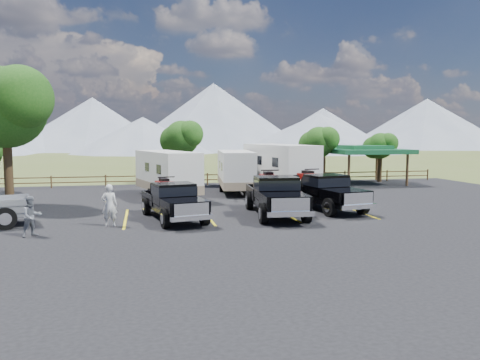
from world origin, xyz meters
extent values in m
plane|color=#4E5E27|center=(0.00, 0.00, 0.00)|extent=(320.00, 320.00, 0.00)
cube|color=black|center=(0.00, 3.00, 0.02)|extent=(44.00, 34.00, 0.04)
cube|color=yellow|center=(-6.00, 4.00, 0.04)|extent=(0.12, 5.50, 0.01)
cube|color=yellow|center=(-2.00, 4.00, 0.04)|extent=(0.12, 5.50, 0.01)
cube|color=yellow|center=(2.00, 4.00, 0.04)|extent=(0.12, 5.50, 0.01)
cube|color=yellow|center=(6.00, 4.00, 0.04)|extent=(0.12, 5.50, 0.01)
cylinder|color=black|center=(-12.50, 9.00, 2.24)|extent=(0.48, 0.48, 4.48)
sphere|color=#1A4912|center=(-12.50, 9.00, 5.60)|extent=(4.48, 4.48, 4.48)
sphere|color=#1A4912|center=(-11.54, 8.20, 6.08)|extent=(3.52, 3.52, 3.52)
cylinder|color=black|center=(9.00, 17.00, 1.40)|extent=(0.39, 0.39, 2.80)
sphere|color=#1A4912|center=(9.00, 17.00, 3.50)|extent=(2.52, 2.52, 2.52)
sphere|color=#1A4912|center=(9.54, 16.55, 3.77)|extent=(1.98, 1.98, 1.98)
sphere|color=#1A4912|center=(8.50, 17.40, 3.32)|extent=(2.16, 2.16, 2.16)
cylinder|color=black|center=(15.00, 18.00, 1.26)|extent=(0.38, 0.38, 2.52)
sphere|color=#1A4912|center=(15.00, 18.00, 3.15)|extent=(2.24, 2.24, 2.24)
sphere|color=#1A4912|center=(15.48, 17.60, 3.39)|extent=(1.76, 1.76, 1.76)
sphere|color=#1A4912|center=(14.55, 18.35, 2.99)|extent=(1.92, 1.92, 1.92)
cylinder|color=black|center=(-2.00, 19.00, 1.54)|extent=(0.41, 0.41, 3.08)
sphere|color=#1A4912|center=(-2.00, 19.00, 3.85)|extent=(2.80, 2.80, 2.80)
sphere|color=#1A4912|center=(-1.40, 18.50, 4.15)|extent=(2.20, 2.20, 2.20)
sphere|color=#1A4912|center=(-2.56, 19.44, 3.65)|extent=(2.40, 2.40, 2.40)
cylinder|color=brown|center=(-12.00, 18.50, 0.50)|extent=(0.12, 0.12, 1.00)
cylinder|color=brown|center=(-8.00, 18.50, 0.50)|extent=(0.12, 0.12, 1.00)
cylinder|color=brown|center=(-4.00, 18.50, 0.50)|extent=(0.12, 0.12, 1.00)
cylinder|color=brown|center=(0.00, 18.50, 0.50)|extent=(0.12, 0.12, 1.00)
cylinder|color=brown|center=(4.00, 18.50, 0.50)|extent=(0.12, 0.12, 1.00)
cylinder|color=brown|center=(8.00, 18.50, 0.50)|extent=(0.12, 0.12, 1.00)
cylinder|color=brown|center=(12.00, 18.50, 0.50)|extent=(0.12, 0.12, 1.00)
cylinder|color=brown|center=(16.00, 18.50, 0.50)|extent=(0.12, 0.12, 1.00)
cylinder|color=brown|center=(20.00, 18.50, 0.50)|extent=(0.12, 0.12, 1.00)
cube|color=brown|center=(2.00, 18.50, 0.45)|extent=(36.00, 0.06, 0.08)
cube|color=brown|center=(2.00, 18.50, 0.85)|extent=(36.00, 0.06, 0.08)
cylinder|color=brown|center=(10.50, 14.50, 1.30)|extent=(0.20, 0.20, 2.60)
cylinder|color=brown|center=(10.50, 19.50, 1.30)|extent=(0.20, 0.20, 2.60)
cylinder|color=brown|center=(15.50, 14.50, 1.30)|extent=(0.20, 0.20, 2.60)
cylinder|color=brown|center=(15.50, 19.50, 1.30)|extent=(0.20, 0.20, 2.60)
cube|color=#195A34|center=(13.00, 17.00, 2.75)|extent=(6.20, 6.20, 0.35)
cube|color=#195A34|center=(13.00, 17.00, 3.05)|extent=(3.50, 3.50, 0.35)
cone|color=gray|center=(-18.00, 112.00, 7.00)|extent=(44.00, 44.00, 14.00)
cone|color=gray|center=(14.00, 108.00, 9.00)|extent=(52.00, 52.00, 18.00)
cone|color=gray|center=(48.00, 114.00, 6.00)|extent=(40.00, 40.00, 12.00)
cone|color=gray|center=(80.00, 110.00, 7.50)|extent=(50.00, 50.00, 15.00)
cone|color=gray|center=(-5.00, 87.00, 4.00)|extent=(32.00, 32.00, 8.00)
cone|color=gray|center=(35.00, 84.00, 4.50)|extent=(40.00, 40.00, 9.00)
cube|color=black|center=(-3.73, 3.25, 0.64)|extent=(2.86, 5.72, 0.35)
cube|color=black|center=(-3.35, 1.45, 1.00)|extent=(2.16, 2.07, 0.48)
cube|color=black|center=(-3.70, 3.14, 1.34)|extent=(2.08, 1.84, 0.96)
cube|color=black|center=(-3.70, 3.14, 1.48)|extent=(2.13, 1.90, 0.43)
cube|color=black|center=(-4.09, 4.94, 0.91)|extent=(2.28, 2.64, 0.53)
cube|color=white|center=(-3.14, 0.49, 0.95)|extent=(1.52, 0.39, 0.53)
cube|color=white|center=(-3.13, 0.43, 0.59)|extent=(1.88, 0.56, 0.21)
cube|color=white|center=(-4.33, 6.07, 0.59)|extent=(1.87, 0.54, 0.21)
cylinder|color=black|center=(-4.22, 1.20, 0.47)|extent=(0.46, 0.90, 0.86)
cylinder|color=black|center=(-2.45, 1.58, 0.47)|extent=(0.46, 0.90, 0.86)
cylinder|color=black|center=(-5.00, 4.92, 0.47)|extent=(0.46, 0.90, 0.86)
cylinder|color=black|center=(-3.24, 5.30, 0.47)|extent=(0.46, 0.90, 0.86)
cube|color=maroon|center=(-4.09, 4.94, 1.56)|extent=(0.92, 1.36, 0.34)
cube|color=black|center=(-4.09, 4.94, 1.80)|extent=(0.52, 0.78, 0.17)
cube|color=maroon|center=(-3.98, 4.42, 1.65)|extent=(0.82, 0.49, 0.21)
cylinder|color=black|center=(-4.00, 4.52, 1.99)|extent=(0.86, 0.24, 0.06)
cylinder|color=black|center=(-4.40, 4.33, 1.36)|extent=(0.36, 0.58, 0.54)
cylinder|color=black|center=(-3.55, 4.51, 1.36)|extent=(0.36, 0.58, 0.54)
cylinder|color=black|center=(-4.62, 5.37, 1.36)|extent=(0.36, 0.58, 0.54)
cylinder|color=black|center=(-3.77, 5.55, 1.36)|extent=(0.36, 0.58, 0.54)
cube|color=black|center=(1.39, 3.38, 0.72)|extent=(2.42, 6.26, 0.39)
cube|color=black|center=(1.24, 1.32, 1.12)|extent=(2.20, 2.08, 0.54)
cube|color=black|center=(1.38, 3.25, 1.49)|extent=(2.14, 1.82, 1.08)
cube|color=black|center=(1.38, 3.25, 1.65)|extent=(2.19, 1.89, 0.48)
cube|color=black|center=(1.53, 5.31, 1.01)|extent=(2.25, 2.72, 0.59)
cube|color=white|center=(1.17, 0.23, 1.06)|extent=(1.72, 0.21, 0.59)
cube|color=white|center=(1.16, 0.16, 0.65)|extent=(2.12, 0.35, 0.24)
cube|color=white|center=(1.63, 6.60, 0.65)|extent=(2.12, 0.32, 0.24)
cylinder|color=black|center=(0.23, 1.33, 0.52)|extent=(0.39, 0.99, 0.97)
cylinder|color=black|center=(2.25, 1.19, 0.52)|extent=(0.39, 0.99, 0.97)
cylinder|color=black|center=(0.54, 5.58, 0.52)|extent=(0.39, 0.99, 0.97)
cylinder|color=black|center=(2.56, 5.44, 0.52)|extent=(0.39, 0.99, 0.97)
cube|color=maroon|center=(1.53, 5.31, 1.74)|extent=(0.85, 1.45, 0.38)
cube|color=black|center=(1.53, 5.31, 2.01)|extent=(0.49, 0.84, 0.19)
cube|color=maroon|center=(1.49, 4.72, 1.85)|extent=(0.89, 0.44, 0.24)
cylinder|color=black|center=(1.50, 4.83, 2.22)|extent=(0.97, 0.13, 0.06)
cylinder|color=black|center=(1.01, 4.76, 1.52)|extent=(0.32, 0.62, 0.60)
cylinder|color=black|center=(1.97, 4.69, 1.52)|extent=(0.32, 0.62, 0.60)
cylinder|color=black|center=(1.09, 5.94, 1.52)|extent=(0.32, 0.62, 0.60)
cylinder|color=black|center=(2.06, 5.87, 1.52)|extent=(0.32, 0.62, 0.60)
cube|color=black|center=(4.56, 4.69, 0.69)|extent=(2.88, 6.15, 0.37)
cube|color=black|center=(4.89, 2.73, 1.08)|extent=(2.28, 2.18, 0.52)
cube|color=black|center=(4.58, 4.57, 1.44)|extent=(2.19, 1.92, 1.04)
cube|color=black|center=(4.58, 4.57, 1.59)|extent=(2.25, 1.99, 0.47)
cube|color=black|center=(4.24, 6.53, 0.98)|extent=(2.38, 2.79, 0.57)
cube|color=white|center=(5.07, 1.69, 1.02)|extent=(1.65, 0.36, 0.57)
cube|color=white|center=(5.08, 1.63, 0.63)|extent=(2.03, 0.53, 0.23)
cube|color=white|center=(4.03, 7.76, 0.63)|extent=(2.03, 0.51, 0.23)
cylinder|color=black|center=(3.94, 2.51, 0.51)|extent=(0.46, 0.97, 0.93)
cylinder|color=black|center=(5.86, 2.84, 0.51)|extent=(0.46, 0.97, 0.93)
cylinder|color=black|center=(3.25, 6.55, 0.51)|extent=(0.46, 0.97, 0.93)
cylinder|color=black|center=(5.17, 6.88, 0.51)|extent=(0.46, 0.97, 0.93)
cube|color=maroon|center=(4.24, 6.53, 1.68)|extent=(0.94, 1.45, 0.36)
cube|color=black|center=(4.24, 6.53, 1.94)|extent=(0.54, 0.84, 0.19)
cube|color=maroon|center=(4.34, 5.97, 1.78)|extent=(0.88, 0.50, 0.23)
cylinder|color=black|center=(4.32, 6.07, 2.14)|extent=(0.93, 0.22, 0.06)
cylinder|color=black|center=(3.88, 5.89, 1.47)|extent=(0.36, 0.62, 0.58)
cylinder|color=black|center=(4.80, 6.05, 1.47)|extent=(0.36, 0.62, 0.58)
cylinder|color=black|center=(3.68, 7.02, 1.47)|extent=(0.36, 0.62, 0.58)
cylinder|color=black|center=(4.60, 7.17, 1.47)|extent=(0.36, 0.62, 0.58)
cube|color=silver|center=(-3.62, 11.19, 1.79)|extent=(4.03, 7.26, 2.49)
cube|color=gray|center=(-3.62, 11.19, 0.82)|extent=(4.06, 7.30, 0.55)
cube|color=black|center=(-4.22, 9.22, 2.04)|extent=(0.25, 0.80, 0.55)
cube|color=black|center=(-2.06, 9.83, 2.04)|extent=(0.25, 0.80, 0.55)
cylinder|color=black|center=(-4.69, 11.17, 0.36)|extent=(0.40, 0.68, 0.65)
cylinder|color=black|center=(-2.69, 11.74, 0.36)|extent=(0.40, 0.68, 0.65)
cube|color=black|center=(-2.44, 7.06, 0.50)|extent=(0.56, 1.63, 0.09)
cube|color=silver|center=(1.27, 13.14, 1.74)|extent=(2.83, 6.91, 2.42)
cube|color=gray|center=(1.27, 13.14, 0.80)|extent=(2.86, 6.95, 0.54)
cube|color=black|center=(0.02, 11.58, 1.99)|extent=(0.10, 0.80, 0.54)
cube|color=black|center=(2.18, 11.35, 1.99)|extent=(0.10, 0.80, 0.54)
cylinder|color=black|center=(0.30, 13.51, 0.35)|extent=(0.29, 0.65, 0.63)
cylinder|color=black|center=(2.31, 13.30, 0.35)|extent=(0.29, 0.65, 0.63)
cube|color=black|center=(0.84, 8.99, 0.49)|extent=(0.27, 1.62, 0.09)
cube|color=silver|center=(4.39, 12.77, 2.01)|extent=(3.68, 8.08, 2.80)
cube|color=gray|center=(4.39, 12.77, 0.92)|extent=(3.71, 8.12, 0.62)
cube|color=black|center=(3.45, 10.66, 2.29)|extent=(0.17, 0.93, 0.62)
cube|color=black|center=(5.93, 11.05, 2.29)|extent=(0.17, 0.93, 0.62)
cylinder|color=black|center=(3.18, 12.90, 0.40)|extent=(0.37, 0.76, 0.73)
cylinder|color=black|center=(5.49, 13.26, 0.40)|extent=(0.37, 0.76, 0.73)
cube|color=black|center=(5.14, 8.01, 0.56)|extent=(0.42, 1.86, 0.10)
cube|color=white|center=(-10.24, 3.61, 0.65)|extent=(0.79, 2.05, 0.24)
cylinder|color=black|center=(-11.58, 4.24, 0.52)|extent=(1.01, 0.59, 0.96)
cylinder|color=black|center=(-10.98, 2.32, 0.52)|extent=(1.01, 0.59, 0.96)
imported|color=silver|center=(-6.63, 2.20, 0.99)|extent=(0.69, 0.46, 1.89)
imported|color=slate|center=(-9.53, 0.64, 0.86)|extent=(1.01, 0.96, 1.64)
camera|label=1|loc=(-5.13, -19.13, 4.11)|focal=35.00mm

